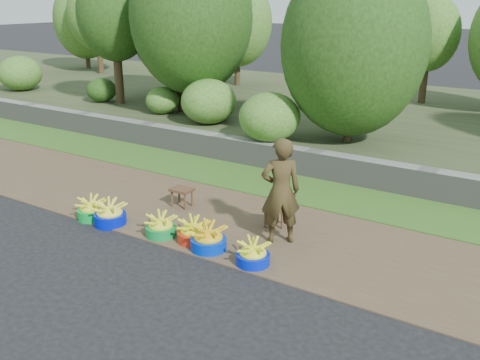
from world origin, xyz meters
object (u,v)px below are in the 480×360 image
Objects in this scene: basin_f at (253,255)px; stool_left at (182,192)px; vendor_woman at (281,191)px; basin_c at (161,227)px; stool_right at (274,211)px; basin_b at (110,214)px; basin_d at (193,232)px; basin_e at (208,239)px; basin_a at (92,209)px.

basin_f is 2.41m from stool_left.
basin_f is 1.23× the size of stool_left.
basin_c is at bearing -12.68° from vendor_woman.
vendor_woman reaches higher than stool_right.
basin_b is 1.20× the size of stool_right.
basin_d is 1.04× the size of basin_f.
basin_c is at bearing -179.19° from basin_e.
stool_right is at bearing 4.48° from stool_left.
basin_f is (3.06, 0.06, -0.01)m from basin_a.
basin_b is 0.99× the size of basin_e.
vendor_woman is (1.08, 0.69, 0.65)m from basin_d.
basin_c is (1.41, 0.09, -0.00)m from basin_a.
stool_left is 0.88× the size of stool_right.
basin_b is 1.11× the size of basin_f.
stool_right is at bearing 44.17° from basin_c.
stool_left is at bearing 135.35° from basin_d.
basin_a is 1.01× the size of basin_c.
basin_b is 1.87m from basin_e.
stool_right is (0.39, 1.23, 0.09)m from basin_e.
basin_b is 2.82m from vendor_woman.
basin_a is at bearing -174.35° from basin_d.
stool_right is (-0.38, 1.26, 0.11)m from basin_f.
basin_b reaches higher than basin_d.
stool_left is 0.24× the size of vendor_woman.
basin_d is 0.93× the size of basin_e.
basin_f is 0.29× the size of vendor_woman.
vendor_woman reaches higher than basin_f.
basin_f is (1.66, -0.02, -0.00)m from basin_c.
basin_a is 3.21m from vendor_woman.
basin_a is at bearing -22.70° from vendor_woman.
basin_c is at bearing -66.89° from stool_left.
basin_a is 1.03× the size of basin_f.
basin_c is 0.91× the size of basin_e.
stool_left is at bearing -175.52° from stool_right.
basin_e reaches higher than stool_left.
vendor_woman reaches higher than basin_e.
basin_f is (0.77, -0.04, -0.02)m from basin_e.
basin_b is at bearing -112.95° from stool_left.
basin_a reaches higher than stool_right.
stool_left reaches higher than stool_right.
basin_d is (1.94, 0.19, 0.00)m from basin_a.
basin_b is at bearing -172.41° from basin_d.
stool_right is 0.27× the size of vendor_woman.
stool_left is at bearing 141.17° from basin_e.
basin_f is at bearing -73.32° from stool_right.
stool_right is at bearing -91.63° from vendor_woman.
basin_d is 1.28× the size of stool_left.
basin_a is 2.29m from basin_e.
basin_a is at bearing -153.68° from stool_right.
basin_d reaches higher than basin_f.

